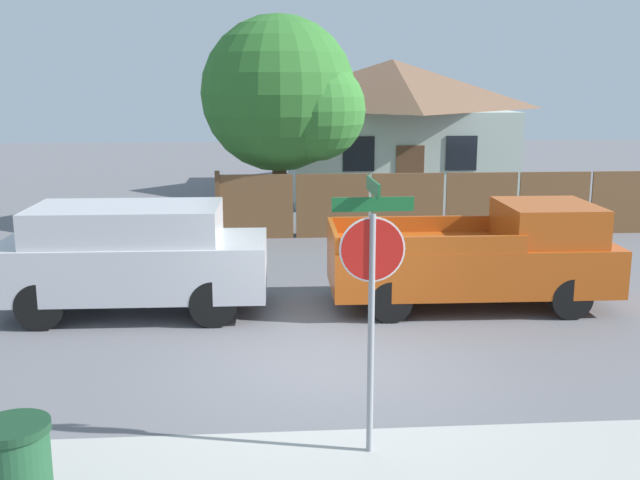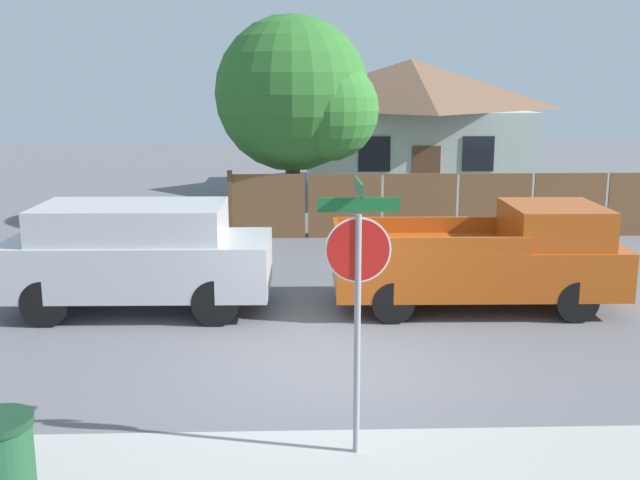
{
  "view_description": "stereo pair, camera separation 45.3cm",
  "coord_description": "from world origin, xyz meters",
  "px_view_note": "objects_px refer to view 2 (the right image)",
  "views": [
    {
      "loc": [
        -0.8,
        -10.07,
        4.02
      ],
      "look_at": [
        0.03,
        1.2,
        1.6
      ],
      "focal_mm": 42.0,
      "sensor_mm": 36.0,
      "label": 1
    },
    {
      "loc": [
        -0.35,
        -10.09,
        4.02
      ],
      "look_at": [
        0.03,
        1.2,
        1.6
      ],
      "focal_mm": 42.0,
      "sensor_mm": 36.0,
      "label": 2
    }
  ],
  "objects_px": {
    "orange_pickup": "(487,259)",
    "oak_tree": "(300,97)",
    "house": "(410,124)",
    "stop_sign": "(358,274)",
    "trash_bin": "(0,467)",
    "red_suv": "(138,253)"
  },
  "relations": [
    {
      "from": "orange_pickup",
      "to": "stop_sign",
      "type": "xyz_separation_m",
      "value": [
        -2.77,
        -5.3,
        1.13
      ]
    },
    {
      "from": "house",
      "to": "orange_pickup",
      "type": "height_order",
      "value": "house"
    },
    {
      "from": "oak_tree",
      "to": "red_suv",
      "type": "relative_size",
      "value": 1.25
    },
    {
      "from": "red_suv",
      "to": "stop_sign",
      "type": "height_order",
      "value": "stop_sign"
    },
    {
      "from": "orange_pickup",
      "to": "oak_tree",
      "type": "bearing_deg",
      "value": 114.78
    },
    {
      "from": "orange_pickup",
      "to": "trash_bin",
      "type": "height_order",
      "value": "orange_pickup"
    },
    {
      "from": "red_suv",
      "to": "orange_pickup",
      "type": "distance_m",
      "value": 6.19
    },
    {
      "from": "stop_sign",
      "to": "trash_bin",
      "type": "distance_m",
      "value": 3.91
    },
    {
      "from": "trash_bin",
      "to": "stop_sign",
      "type": "bearing_deg",
      "value": 18.52
    },
    {
      "from": "oak_tree",
      "to": "house",
      "type": "bearing_deg",
      "value": 59.29
    },
    {
      "from": "red_suv",
      "to": "oak_tree",
      "type": "bearing_deg",
      "value": 69.63
    },
    {
      "from": "trash_bin",
      "to": "orange_pickup",
      "type": "bearing_deg",
      "value": 46.19
    },
    {
      "from": "red_suv",
      "to": "trash_bin",
      "type": "xyz_separation_m",
      "value": [
        0.01,
        -6.45,
        -0.54
      ]
    },
    {
      "from": "trash_bin",
      "to": "house",
      "type": "bearing_deg",
      "value": 71.52
    },
    {
      "from": "house",
      "to": "trash_bin",
      "type": "relative_size",
      "value": 7.91
    },
    {
      "from": "stop_sign",
      "to": "orange_pickup",
      "type": "bearing_deg",
      "value": 61.48
    },
    {
      "from": "house",
      "to": "stop_sign",
      "type": "xyz_separation_m",
      "value": [
        -3.48,
        -19.46,
        -0.43
      ]
    },
    {
      "from": "red_suv",
      "to": "trash_bin",
      "type": "height_order",
      "value": "red_suv"
    },
    {
      "from": "stop_sign",
      "to": "trash_bin",
      "type": "xyz_separation_m",
      "value": [
        -3.41,
        -1.14,
        -1.53
      ]
    },
    {
      "from": "oak_tree",
      "to": "orange_pickup",
      "type": "height_order",
      "value": "oak_tree"
    },
    {
      "from": "orange_pickup",
      "to": "stop_sign",
      "type": "height_order",
      "value": "stop_sign"
    },
    {
      "from": "trash_bin",
      "to": "oak_tree",
      "type": "bearing_deg",
      "value": 78.23
    }
  ]
}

